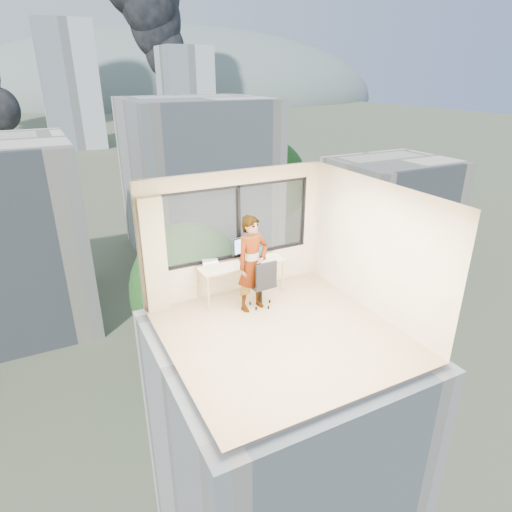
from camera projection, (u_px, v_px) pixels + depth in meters
floor at (281, 333)px, 7.89m from camera, size 4.00×4.00×0.01m
ceiling at (285, 194)px, 6.87m from camera, size 4.00×4.00×0.01m
wall_front at (359, 325)px, 5.74m from camera, size 4.00×0.01×2.60m
wall_left at (168, 293)px, 6.54m from camera, size 0.01×4.00×2.60m
wall_right at (374, 248)px, 8.21m from camera, size 0.01×4.00×2.60m
window_wall at (236, 222)px, 8.95m from camera, size 3.30×0.16×1.55m
curtain at (154, 256)px, 8.26m from camera, size 0.45×0.14×2.30m
desk at (242, 279)px, 9.10m from camera, size 1.80×0.60×0.75m
chair at (261, 282)px, 8.64m from camera, size 0.55×0.55×1.05m
person at (252, 264)px, 8.38m from camera, size 0.78×0.59×1.93m
monitor at (244, 248)px, 8.97m from camera, size 0.55×0.23×0.54m
game_console at (210, 263)px, 8.86m from camera, size 0.37×0.34×0.08m
laptop at (257, 255)px, 9.06m from camera, size 0.43×0.44×0.21m
cellphone at (255, 261)px, 9.03m from camera, size 0.12×0.06×0.01m
pen_cup at (251, 259)px, 9.02m from camera, size 0.08×0.08×0.10m
handbag at (260, 251)px, 9.28m from camera, size 0.25×0.14×0.19m
exterior_ground at (46, 149)px, 111.81m from camera, size 400.00×400.00×0.04m
near_bldg_b at (199, 177)px, 46.42m from camera, size 14.00×13.00×16.00m
near_bldg_c at (390, 206)px, 46.90m from camera, size 12.00×10.00×10.00m
far_tower_b at (70, 86)px, 109.29m from camera, size 13.00×13.00×30.00m
far_tower_c at (186, 90)px, 141.93m from camera, size 15.00×15.00×26.00m
hill_b at (180, 99)px, 317.66m from camera, size 300.00×220.00×96.00m
tree_b at (192, 305)px, 28.03m from camera, size 7.60×7.60×9.00m
tree_c at (272, 190)px, 53.41m from camera, size 8.40×8.40×10.00m
smoke_plume_b at (181, 5)px, 159.79m from camera, size 30.00×18.00×70.00m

